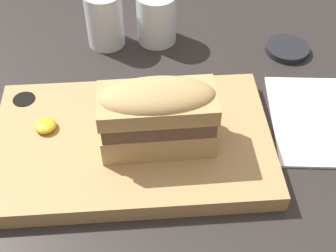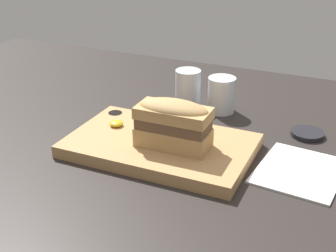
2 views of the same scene
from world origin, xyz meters
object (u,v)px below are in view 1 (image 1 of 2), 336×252
object	(u,v)px
serving_board	(132,142)
condiment_dish	(287,49)
water_glass	(105,22)
wine_glass	(157,19)
sandwich	(158,114)
napkin	(323,118)

from	to	relation	value
serving_board	condiment_dish	distance (cm)	31.92
water_glass	wine_glass	world-z (taller)	water_glass
sandwich	napkin	xyz separation A→B (cm)	(23.46, 4.84, -7.37)
wine_glass	napkin	world-z (taller)	wine_glass
condiment_dish	water_glass	bearing A→B (deg)	170.95
serving_board	napkin	xyz separation A→B (cm)	(26.86, 3.56, -1.05)
serving_board	condiment_dish	bearing A→B (deg)	36.56
wine_glass	sandwich	bearing A→B (deg)	-92.85
wine_glass	napkin	bearing A→B (deg)	-42.61
sandwich	water_glass	world-z (taller)	sandwich
water_glass	wine_glass	xyz separation A→B (cm)	(8.35, 0.30, -0.09)
condiment_dish	serving_board	bearing A→B (deg)	-143.44
wine_glass	condiment_dish	bearing A→B (deg)	-13.33
napkin	condiment_dish	size ratio (longest dim) A/B	2.68
condiment_dish	wine_glass	bearing A→B (deg)	166.67
condiment_dish	sandwich	bearing A→B (deg)	-137.61
sandwich	condiment_dish	world-z (taller)	sandwich
sandwich	napkin	world-z (taller)	sandwich
sandwich	water_glass	xyz separation A→B (cm)	(-7.10, 24.97, -3.60)
serving_board	wine_glass	distance (cm)	24.57
water_glass	wine_glass	distance (cm)	8.36
water_glass	napkin	xyz separation A→B (cm)	(30.56, -20.13, -3.77)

